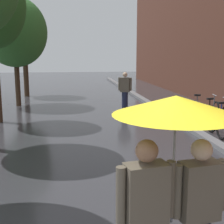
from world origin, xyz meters
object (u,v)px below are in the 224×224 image
at_px(street_tree_4, 24,34).
at_px(parked_bicycle_6, 214,115).
at_px(parked_bicycle_7, 202,110).
at_px(couple_under_umbrella, 174,164).
at_px(pedestrian_walking_midground, 125,91).
at_px(street_tree_3, 15,32).

xyz_separation_m(street_tree_4, parked_bicycle_6, (7.35, -8.53, -3.13)).
distance_m(parked_bicycle_7, couple_under_umbrella, 9.01).
distance_m(street_tree_4, couple_under_umbrella, 16.14).
height_order(parked_bicycle_6, parked_bicycle_7, same).
relative_size(parked_bicycle_6, couple_under_umbrella, 0.55).
distance_m(parked_bicycle_6, pedestrian_walking_midground, 4.07).
xyz_separation_m(couple_under_umbrella, pedestrian_walking_midground, (1.42, 10.25, -0.55)).
bearing_deg(parked_bicycle_6, couple_under_umbrella, -119.18).
xyz_separation_m(street_tree_3, parked_bicycle_7, (7.27, -4.22, -3.02)).
xyz_separation_m(street_tree_4, couple_under_umbrella, (3.37, -15.65, -2.11)).
bearing_deg(parked_bicycle_7, street_tree_3, 149.86).
bearing_deg(street_tree_4, couple_under_umbrella, -77.84).
distance_m(parked_bicycle_6, parked_bicycle_7, 0.92).
bearing_deg(street_tree_3, street_tree_4, 90.75).
height_order(street_tree_3, parked_bicycle_7, street_tree_3).
relative_size(parked_bicycle_6, parked_bicycle_7, 0.97).
height_order(couple_under_umbrella, pedestrian_walking_midground, couple_under_umbrella).
bearing_deg(parked_bicycle_6, street_tree_4, 130.75).
bearing_deg(pedestrian_walking_midground, street_tree_4, 131.64).
bearing_deg(pedestrian_walking_midground, parked_bicycle_6, -50.84).
bearing_deg(couple_under_umbrella, parked_bicycle_7, 63.88).
bearing_deg(street_tree_4, street_tree_3, -89.25).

